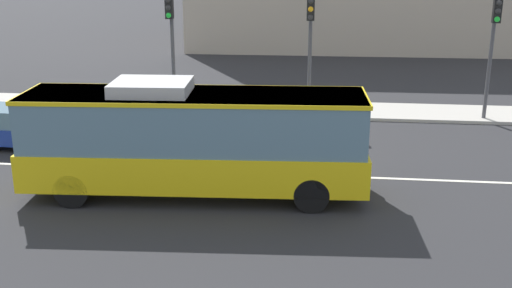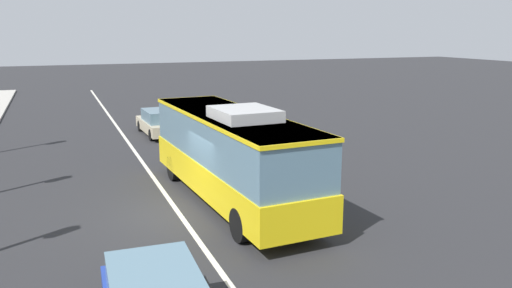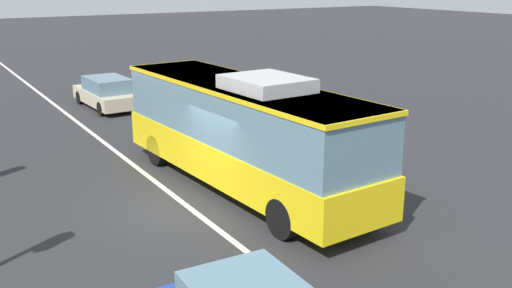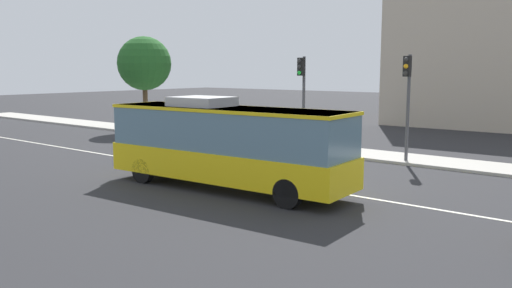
% 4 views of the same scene
% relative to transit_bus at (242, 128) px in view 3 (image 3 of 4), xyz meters
% --- Properties ---
extents(ground_plane, '(160.00, 160.00, 0.00)m').
position_rel_transit_bus_xyz_m(ground_plane, '(-0.44, 2.01, -1.81)').
color(ground_plane, '#28282B').
extents(lane_centre_line, '(76.00, 0.16, 0.01)m').
position_rel_transit_bus_xyz_m(lane_centre_line, '(-0.44, 2.01, -1.80)').
color(lane_centre_line, silver).
rests_on(lane_centre_line, ground_plane).
extents(transit_bus, '(10.13, 3.07, 3.46)m').
position_rel_transit_bus_xyz_m(transit_bus, '(0.00, 0.00, 0.00)').
color(transit_bus, yellow).
rests_on(transit_bus, ground_plane).
extents(sedan_beige, '(4.57, 1.99, 1.46)m').
position_rel_transit_bus_xyz_m(sedan_beige, '(12.65, 0.01, -1.09)').
color(sedan_beige, '#C6B793').
rests_on(sedan_beige, ground_plane).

